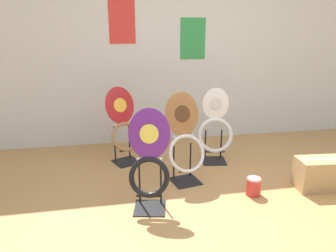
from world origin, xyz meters
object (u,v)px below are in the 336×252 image
Objects in this scene: toilet_seat_display_white_plain at (215,131)px; storage_box at (320,174)px; paint_can at (254,186)px; toilet_seat_display_purple_note at (149,165)px; toilet_seat_display_woodgrain at (185,142)px; toilet_seat_display_crimson_swirl at (124,128)px.

storage_box is (0.83, -0.85, -0.23)m from toilet_seat_display_white_plain.
storage_box reaches higher than paint_can.
toilet_seat_display_purple_note is at bearing -135.11° from toilet_seat_display_white_plain.
toilet_seat_display_purple_note reaches higher than paint_can.
toilet_seat_display_crimson_swirl is at bearing 132.91° from toilet_seat_display_woodgrain.
toilet_seat_display_crimson_swirl is 1.00× the size of toilet_seat_display_white_plain.
toilet_seat_display_woodgrain is 1.40m from storage_box.
toilet_seat_display_woodgrain is 0.65m from toilet_seat_display_purple_note.
toilet_seat_display_white_plain is 5.01× the size of paint_can.
toilet_seat_display_purple_note is 1.29m from toilet_seat_display_white_plain.
paint_can is (1.03, 0.05, -0.33)m from toilet_seat_display_purple_note.
paint_can is (0.59, -0.43, -0.34)m from toilet_seat_display_woodgrain.
storage_box is at bearing -45.88° from toilet_seat_display_white_plain.
toilet_seat_display_woodgrain is 0.81m from paint_can.
toilet_seat_display_crimson_swirl is 1.63m from paint_can.
toilet_seat_display_purple_note is at bearing -132.52° from toilet_seat_display_woodgrain.
storage_box is (0.71, 0.01, 0.06)m from paint_can.
toilet_seat_display_purple_note is 1.76m from storage_box.
toilet_seat_display_woodgrain is 0.65m from toilet_seat_display_white_plain.
toilet_seat_display_white_plain reaches higher than storage_box.
paint_can is at bearing 2.78° from toilet_seat_display_purple_note.
toilet_seat_display_crimson_swirl is 2.19m from storage_box.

